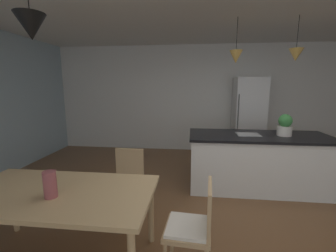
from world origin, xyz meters
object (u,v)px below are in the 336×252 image
at_px(chair_kitchen_end, 193,226).
at_px(kitchen_island, 257,161).
at_px(refrigerator, 248,117).
at_px(chair_far_right, 127,181).
at_px(potted_plant_on_island, 285,125).
at_px(vase_on_dining_table, 50,184).
at_px(dining_table, 57,198).

distance_m(chair_kitchen_end, kitchen_island, 2.15).
bearing_deg(refrigerator, chair_far_right, -127.42).
height_order(potted_plant_on_island, vase_on_dining_table, potted_plant_on_island).
bearing_deg(dining_table, kitchen_island, 38.92).
height_order(chair_far_right, vase_on_dining_table, vase_on_dining_table).
bearing_deg(kitchen_island, vase_on_dining_table, -139.06).
xyz_separation_m(chair_kitchen_end, chair_far_right, (-0.85, 0.83, 0.00)).
xyz_separation_m(dining_table, chair_far_right, (0.40, 0.83, -0.19)).
height_order(chair_far_right, kitchen_island, kitchen_island).
distance_m(dining_table, refrigerator, 4.46).
xyz_separation_m(chair_kitchen_end, kitchen_island, (1.06, 1.87, -0.01)).
xyz_separation_m(chair_far_right, refrigerator, (2.16, 2.82, 0.47)).
xyz_separation_m(kitchen_island, potted_plant_on_island, (0.38, 0.00, 0.60)).
relative_size(chair_far_right, vase_on_dining_table, 3.72).
height_order(dining_table, chair_kitchen_end, chair_kitchen_end).
bearing_deg(refrigerator, chair_kitchen_end, -109.62).
bearing_deg(vase_on_dining_table, chair_far_right, 68.35).
relative_size(dining_table, refrigerator, 0.94).
relative_size(dining_table, chair_far_right, 2.04).
height_order(chair_far_right, refrigerator, refrigerator).
bearing_deg(vase_on_dining_table, refrigerator, 56.06).
bearing_deg(chair_far_right, refrigerator, 52.58).
bearing_deg(refrigerator, kitchen_island, -97.82).
relative_size(chair_kitchen_end, vase_on_dining_table, 3.72).
bearing_deg(potted_plant_on_island, dining_table, -145.24).
bearing_deg(refrigerator, potted_plant_on_island, -85.69).
bearing_deg(dining_table, potted_plant_on_island, 34.76).
distance_m(potted_plant_on_island, vase_on_dining_table, 3.33).
bearing_deg(vase_on_dining_table, chair_kitchen_end, 5.11).
height_order(dining_table, kitchen_island, kitchen_island).
relative_size(refrigerator, vase_on_dining_table, 8.07).
height_order(dining_table, refrigerator, refrigerator).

